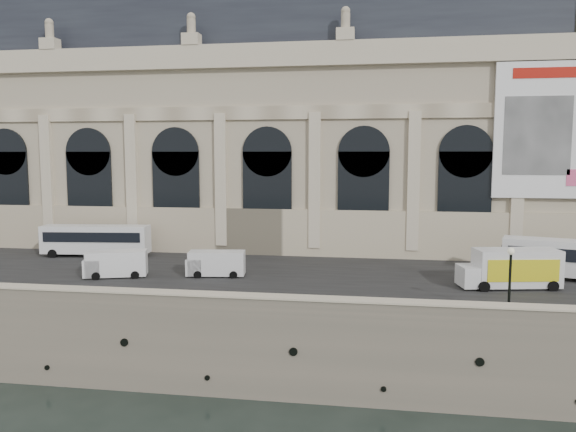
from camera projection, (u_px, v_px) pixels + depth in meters
name	position (u px, v px, depth m)	size (l,w,h in m)	color
ground	(264.00, 401.00, 38.24)	(260.00, 260.00, 0.00)	black
quay	(318.00, 261.00, 72.27)	(160.00, 70.00, 6.00)	gray
street	(294.00, 272.00, 51.32)	(160.00, 24.00, 0.06)	#2D2D2D
parapet	(266.00, 304.00, 38.10)	(160.00, 1.40, 1.21)	gray
museum	(265.00, 129.00, 67.28)	(69.00, 18.70, 29.10)	#B6AA8C
bus_left	(96.00, 239.00, 58.84)	(11.36, 3.53, 3.29)	silver
bus_right	(576.00, 259.00, 47.57)	(11.87, 5.62, 3.44)	silver
van_b	(213.00, 264.00, 49.35)	(5.26, 2.61, 2.25)	silver
van_c	(113.00, 264.00, 48.92)	(5.62, 3.47, 2.35)	white
box_truck	(511.00, 269.00, 44.96)	(8.19, 3.96, 3.17)	silver
lamp_right	(510.00, 283.00, 37.03)	(0.47, 0.47, 4.64)	black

